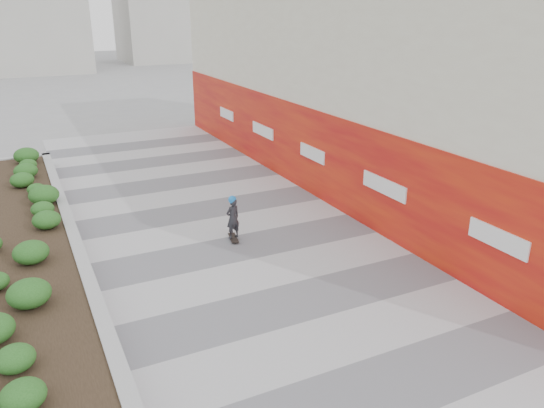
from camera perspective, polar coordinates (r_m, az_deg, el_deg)
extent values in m
plane|color=gray|center=(10.83, 7.51, -14.75)|extent=(160.00, 160.00, 0.00)
cube|color=#A8A8AD|center=(13.04, 0.21, -8.01)|extent=(8.00, 36.00, 0.01)
cube|color=beige|center=(20.40, 10.74, 13.82)|extent=(6.00, 24.00, 8.00)
cube|color=red|center=(19.24, 3.05, 6.19)|extent=(0.12, 24.00, 3.00)
cube|color=#9E9EA0|center=(23.88, -26.28, 3.86)|extent=(3.00, 0.30, 0.55)
cube|color=#9E9EA0|center=(15.49, -20.60, -3.52)|extent=(0.30, 18.00, 0.55)
cube|color=#2D2116|center=(15.47, -25.54, -4.38)|extent=(2.40, 17.40, 0.50)
cylinder|color=#595654|center=(13.24, 2.17, -7.56)|extent=(0.44, 0.44, 0.01)
cube|color=black|center=(15.11, -4.18, -3.66)|extent=(0.34, 0.75, 0.02)
imported|color=#27272D|center=(14.88, -4.24, -1.54)|extent=(0.49, 0.39, 1.19)
sphere|color=blue|center=(14.68, -4.29, 0.47)|extent=(0.23, 0.23, 0.23)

